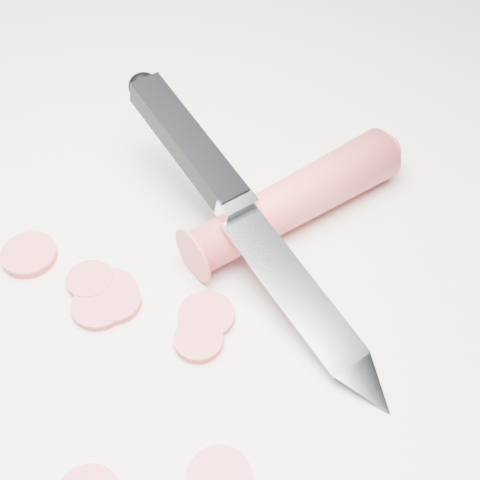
% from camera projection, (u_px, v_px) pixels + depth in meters
% --- Properties ---
extents(ground, '(2.40, 2.40, 0.00)m').
position_uv_depth(ground, '(161.00, 289.00, 0.47)').
color(ground, silver).
rests_on(ground, ground).
extents(carrot, '(0.12, 0.18, 0.04)m').
position_uv_depth(carrot, '(294.00, 201.00, 0.49)').
color(carrot, '#D94043').
rests_on(carrot, ground).
extents(carrot_slice_0, '(0.04, 0.04, 0.01)m').
position_uv_depth(carrot_slice_0, '(108.00, 294.00, 0.46)').
color(carrot_slice_0, '#E25158').
rests_on(carrot_slice_0, ground).
extents(carrot_slice_1, '(0.03, 0.03, 0.01)m').
position_uv_depth(carrot_slice_1, '(90.00, 281.00, 0.47)').
color(carrot_slice_1, '#E25158').
rests_on(carrot_slice_1, ground).
extents(carrot_slice_2, '(0.04, 0.04, 0.01)m').
position_uv_depth(carrot_slice_2, '(207.00, 315.00, 0.45)').
color(carrot_slice_2, '#E25158').
rests_on(carrot_slice_2, ground).
extents(carrot_slice_3, '(0.03, 0.03, 0.01)m').
position_uv_depth(carrot_slice_3, '(199.00, 340.00, 0.44)').
color(carrot_slice_3, '#E25158').
rests_on(carrot_slice_3, ground).
extents(carrot_slice_4, '(0.04, 0.04, 0.01)m').
position_uv_depth(carrot_slice_4, '(219.00, 478.00, 0.38)').
color(carrot_slice_4, '#E25158').
rests_on(carrot_slice_4, ground).
extents(carrot_slice_5, '(0.04, 0.04, 0.01)m').
position_uv_depth(carrot_slice_5, '(115.00, 301.00, 0.46)').
color(carrot_slice_5, '#E25158').
rests_on(carrot_slice_5, ground).
extents(carrot_slice_7, '(0.04, 0.04, 0.01)m').
position_uv_depth(carrot_slice_7, '(99.00, 306.00, 0.45)').
color(carrot_slice_7, '#E25158').
rests_on(carrot_slice_7, ground).
extents(carrot_slice_8, '(0.04, 0.04, 0.01)m').
position_uv_depth(carrot_slice_8, '(29.00, 255.00, 0.48)').
color(carrot_slice_8, '#E25158').
rests_on(carrot_slice_8, ground).
extents(kitchen_knife, '(0.28, 0.17, 0.08)m').
position_uv_depth(kitchen_knife, '(251.00, 221.00, 0.45)').
color(kitchen_knife, silver).
rests_on(kitchen_knife, ground).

